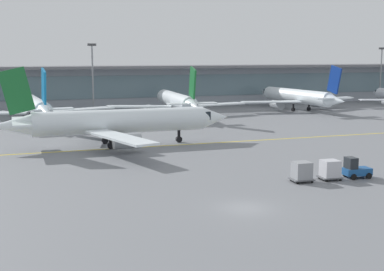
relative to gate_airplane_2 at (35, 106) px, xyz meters
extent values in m
plane|color=slate|center=(13.12, -60.09, -3.02)|extent=(400.00, 400.00, 0.00)
cube|color=yellow|center=(9.74, -30.10, -3.01)|extent=(110.00, 0.74, 0.01)
cube|color=#8C939E|center=(13.12, 24.00, 1.48)|extent=(207.70, 8.00, 9.00)
cube|color=slate|center=(13.12, 19.92, 1.93)|extent=(199.40, 0.16, 5.04)
cube|color=slate|center=(13.12, 22.50, 6.28)|extent=(216.01, 11.00, 0.60)
cylinder|color=white|center=(-0.03, 0.39, 0.10)|extent=(4.70, 21.96, 3.03)
cone|color=white|center=(-1.01, 13.06, 0.10)|extent=(3.15, 3.84, 2.88)
cube|color=black|center=(-0.83, 10.65, 0.48)|extent=(2.56, 2.90, 1.06)
cone|color=white|center=(1.00, -12.89, 0.10)|extent=(2.94, 5.03, 2.57)
cylinder|color=#999EA3|center=(-5.23, -0.46, -1.57)|extent=(2.11, 3.34, 1.87)
cube|color=white|center=(7.83, -0.79, -0.73)|extent=(12.67, 7.03, 0.25)
cylinder|color=#999EA3|center=(5.24, 0.35, -1.57)|extent=(2.11, 3.34, 1.87)
cube|color=#1472B2|center=(0.92, -11.92, 4.19)|extent=(0.63, 4.09, 5.70)
cube|color=white|center=(-1.32, -11.74, 0.55)|extent=(4.60, 2.47, 0.21)
cube|color=white|center=(3.12, -11.39, 0.55)|extent=(4.60, 2.47, 0.21)
cylinder|color=black|center=(-0.62, 7.99, -2.22)|extent=(0.39, 0.39, 1.60)
cylinder|color=black|center=(-0.62, 7.99, -2.62)|extent=(0.55, 0.84, 0.80)
cylinder|color=black|center=(-1.93, -1.54, -2.22)|extent=(0.39, 0.39, 1.60)
cylinder|color=black|center=(-1.93, -1.54, -2.62)|extent=(0.55, 0.84, 0.80)
cylinder|color=black|center=(2.15, -1.23, -2.22)|extent=(0.39, 0.39, 1.60)
cylinder|color=black|center=(2.15, -1.23, -2.62)|extent=(0.55, 0.84, 0.80)
cylinder|color=white|center=(26.90, 2.58, 0.10)|extent=(4.37, 21.94, 3.03)
cone|color=white|center=(27.68, 15.27, 0.10)|extent=(3.09, 3.80, 2.88)
cube|color=black|center=(27.53, 12.85, 0.48)|extent=(2.52, 2.86, 1.06)
cone|color=white|center=(26.07, -10.71, 0.10)|extent=(2.87, 4.99, 2.57)
cube|color=white|center=(19.06, 1.28, -0.73)|extent=(12.70, 6.86, 0.25)
cylinder|color=#999EA3|center=(21.63, 2.46, -1.57)|extent=(2.06, 3.31, 1.87)
cube|color=white|center=(34.52, 0.33, -0.73)|extent=(12.78, 5.48, 0.25)
cylinder|color=#999EA3|center=(32.11, 1.81, -1.57)|extent=(2.06, 3.31, 1.87)
cube|color=#19662D|center=(26.13, -9.74, 4.19)|extent=(0.57, 4.09, 5.70)
cube|color=white|center=(23.93, -9.25, 0.55)|extent=(4.57, 2.41, 0.21)
cube|color=white|center=(28.38, -9.52, 0.55)|extent=(4.57, 2.41, 0.21)
cylinder|color=black|center=(27.37, 10.19, -2.22)|extent=(0.39, 0.39, 1.60)
cylinder|color=black|center=(27.37, 10.19, -2.62)|extent=(0.54, 0.83, 0.80)
cylinder|color=black|center=(24.74, 0.93, -2.22)|extent=(0.39, 0.39, 1.60)
cylinder|color=black|center=(24.74, 0.93, -2.62)|extent=(0.54, 0.83, 0.80)
cylinder|color=black|center=(28.83, 0.68, -2.22)|extent=(0.39, 0.39, 1.60)
cylinder|color=black|center=(28.83, 0.68, -2.62)|extent=(0.54, 0.83, 0.80)
cylinder|color=white|center=(55.17, 4.47, 0.10)|extent=(5.06, 21.98, 3.03)
cone|color=white|center=(53.98, 17.13, 0.10)|extent=(3.20, 3.89, 2.88)
cube|color=black|center=(54.21, 14.72, 0.48)|extent=(2.61, 2.93, 1.06)
cone|color=white|center=(56.42, -8.79, 0.10)|extent=(3.02, 5.06, 2.57)
cube|color=white|center=(47.63, 1.97, -0.73)|extent=(12.77, 5.11, 0.25)
cylinder|color=#999EA3|center=(49.99, 3.54, -1.57)|extent=(2.16, 3.37, 1.87)
cube|color=white|center=(63.05, 3.43, -0.73)|extent=(12.64, 7.20, 0.25)
cylinder|color=#999EA3|center=(60.44, 4.52, -1.57)|extent=(2.16, 3.37, 1.87)
cube|color=navy|center=(56.33, -7.82, 4.19)|extent=(0.70, 4.09, 5.70)
cube|color=white|center=(54.08, -7.68, 0.55)|extent=(4.63, 2.54, 0.21)
cube|color=white|center=(58.51, -7.26, 0.55)|extent=(4.63, 2.54, 0.21)
cylinder|color=black|center=(54.46, 12.06, -2.22)|extent=(0.39, 0.39, 1.60)
cylinder|color=black|center=(54.46, 12.06, -2.62)|extent=(0.56, 0.84, 0.80)
cylinder|color=black|center=(53.30, 2.51, -2.22)|extent=(0.39, 0.39, 1.60)
cylinder|color=black|center=(53.30, 2.51, -2.62)|extent=(0.56, 0.84, 0.80)
cylinder|color=black|center=(57.38, 2.89, -2.22)|extent=(0.39, 0.39, 1.60)
cylinder|color=black|center=(57.38, 2.89, -2.62)|extent=(0.56, 0.84, 0.80)
cone|color=silver|center=(83.44, 13.72, -0.39)|extent=(2.62, 3.21, 2.42)
cube|color=black|center=(83.31, 11.68, -0.07)|extent=(2.14, 2.42, 0.89)
cube|color=silver|center=(76.13, 1.96, -1.09)|extent=(10.69, 5.82, 0.21)
cylinder|color=white|center=(9.74, -28.10, 0.27)|extent=(22.98, 3.27, 3.19)
cone|color=white|center=(23.14, -28.05, 0.27)|extent=(3.84, 3.04, 3.03)
cube|color=black|center=(20.58, -28.06, 0.67)|extent=(2.88, 2.50, 1.12)
cone|color=white|center=(-4.30, -28.15, 0.27)|extent=(5.11, 2.73, 2.71)
cube|color=white|center=(7.83, -19.94, -0.61)|extent=(6.48, 13.46, 0.26)
cylinder|color=#999EA3|center=(9.25, -22.56, -1.50)|extent=(3.39, 1.98, 1.97)
cube|color=white|center=(7.89, -36.27, -0.61)|extent=(6.56, 13.45, 0.26)
cylinder|color=#999EA3|center=(9.29, -33.64, -1.50)|extent=(3.39, 1.98, 1.97)
cube|color=#19662D|center=(-3.28, -28.14, 4.58)|extent=(4.30, 0.35, 6.01)
cube|color=white|center=(-2.92, -25.80, 0.75)|extent=(2.27, 4.70, 0.23)
cube|color=white|center=(-2.90, -30.49, 0.75)|extent=(2.27, 4.70, 0.23)
cylinder|color=black|center=(17.78, -28.07, -2.17)|extent=(0.41, 0.41, 1.69)
cylinder|color=black|center=(17.78, -28.07, -2.59)|extent=(0.85, 0.52, 0.84)
cylinder|color=black|center=(7.85, -25.95, -2.17)|extent=(0.41, 0.41, 1.69)
cylinder|color=black|center=(7.85, -25.95, -2.59)|extent=(0.85, 0.52, 0.84)
cylinder|color=black|center=(7.87, -30.26, -2.17)|extent=(0.41, 0.41, 1.69)
cylinder|color=black|center=(7.87, -30.26, -2.59)|extent=(0.85, 0.52, 0.84)
cube|color=#194C8C|center=(27.89, -54.22, -2.37)|extent=(2.67, 1.53, 0.70)
cube|color=#1E2328|center=(27.14, -54.18, -1.47)|extent=(0.96, 1.28, 1.10)
cylinder|color=black|center=(28.77, -53.57, -2.72)|extent=(0.61, 0.25, 0.60)
cylinder|color=black|center=(28.70, -54.97, -2.72)|extent=(0.61, 0.25, 0.60)
cylinder|color=black|center=(27.07, -53.48, -2.72)|extent=(0.61, 0.25, 0.60)
cylinder|color=black|center=(27.00, -54.88, -2.72)|extent=(0.61, 0.25, 0.60)
cube|color=#595B60|center=(24.86, -54.07, -2.74)|extent=(2.18, 1.71, 0.12)
cube|color=silver|center=(24.86, -54.07, -1.88)|extent=(1.68, 1.58, 1.60)
cylinder|color=black|center=(25.64, -53.40, -2.91)|extent=(0.22, 0.11, 0.22)
cylinder|color=black|center=(25.57, -54.80, -2.91)|extent=(0.22, 0.11, 0.22)
cylinder|color=black|center=(24.15, -53.33, -2.91)|extent=(0.22, 0.11, 0.22)
cylinder|color=black|center=(24.07, -54.73, -2.91)|extent=(0.22, 0.11, 0.22)
cube|color=#595B60|center=(21.83, -53.91, -2.74)|extent=(2.18, 1.71, 0.12)
cube|color=gray|center=(21.83, -53.91, -1.88)|extent=(1.68, 1.58, 1.60)
cylinder|color=black|center=(22.62, -53.25, -2.91)|extent=(0.22, 0.11, 0.22)
cylinder|color=black|center=(22.54, -54.65, -2.91)|extent=(0.22, 0.11, 0.22)
cylinder|color=black|center=(21.12, -53.17, -2.91)|extent=(0.22, 0.11, 0.22)
cylinder|color=black|center=(21.04, -54.57, -2.91)|extent=(0.22, 0.11, 0.22)
cylinder|color=gray|center=(12.47, 14.87, 3.93)|extent=(0.36, 0.36, 13.88)
cube|color=#3F3F42|center=(12.47, 14.87, 11.12)|extent=(1.80, 0.30, 0.50)
cylinder|color=gray|center=(87.09, 16.96, 3.71)|extent=(0.36, 0.36, 13.44)
cube|color=#3F3F42|center=(87.09, 16.96, 10.68)|extent=(1.80, 0.30, 0.50)
camera|label=1|loc=(-4.02, -96.73, 8.95)|focal=49.22mm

